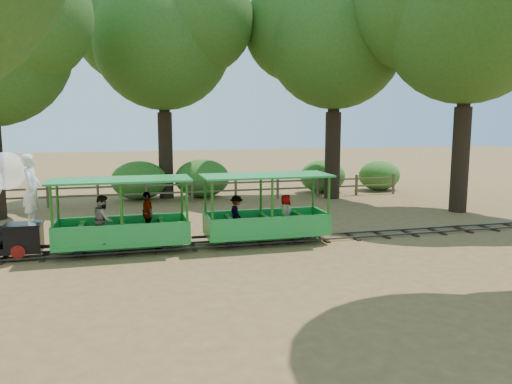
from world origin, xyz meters
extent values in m
plane|color=olive|center=(0.00, 0.00, 0.00)|extent=(90.00, 90.00, 0.00)
cube|color=#3F3D3A|center=(0.00, -0.30, 0.08)|extent=(22.00, 0.05, 0.05)
cube|color=#3F3D3A|center=(0.00, 0.30, 0.08)|extent=(22.00, 0.05, 0.05)
cube|color=#382314|center=(0.00, 0.00, 0.03)|extent=(0.12, 1.00, 0.05)
cube|color=#382314|center=(-5.00, 0.00, 0.03)|extent=(0.12, 1.00, 0.05)
cube|color=#382314|center=(5.00, 0.00, 0.03)|extent=(0.12, 1.00, 0.05)
cube|color=black|center=(-6.47, 0.00, 0.64)|extent=(0.89, 0.69, 0.54)
cube|color=black|center=(-6.47, 0.00, 0.93)|extent=(0.94, 0.75, 0.04)
cylinder|color=maroon|center=(-6.57, -0.35, 0.28)|extent=(0.35, 0.06, 0.35)
cylinder|color=maroon|center=(-6.57, 0.35, 0.28)|extent=(0.35, 0.06, 0.35)
sphere|color=white|center=(-6.81, 0.15, 2.34)|extent=(0.98, 0.98, 0.98)
imported|color=white|center=(-6.18, -0.15, 1.87)|extent=(0.50, 0.71, 1.84)
cube|color=green|center=(-3.95, 0.00, 0.33)|extent=(3.61, 1.38, 0.11)
cube|color=#1F6016|center=(-3.95, 0.00, 0.21)|extent=(3.25, 0.53, 0.15)
cube|color=green|center=(-3.95, -0.65, 0.65)|extent=(3.61, 0.06, 0.53)
cube|color=green|center=(-3.95, 0.65, 0.65)|extent=(3.61, 0.06, 0.53)
cube|color=green|center=(-3.95, 0.00, 2.03)|extent=(3.77, 1.54, 0.05)
cylinder|color=#1F6016|center=(-5.67, -0.63, 1.18)|extent=(0.07, 0.07, 1.70)
cylinder|color=#1F6016|center=(-5.67, 0.63, 1.18)|extent=(0.07, 0.07, 1.70)
cylinder|color=#1F6016|center=(-2.23, -0.63, 1.18)|extent=(0.07, 0.07, 1.70)
cylinder|color=#1F6016|center=(-2.23, 0.63, 1.18)|extent=(0.07, 0.07, 1.70)
cube|color=#1F6016|center=(-5.03, 0.00, 0.60)|extent=(0.13, 1.17, 0.42)
cube|color=#1F6016|center=(-3.95, 0.00, 0.60)|extent=(0.13, 1.17, 0.42)
cube|color=#1F6016|center=(-2.87, 0.00, 0.60)|extent=(0.13, 1.17, 0.42)
cylinder|color=black|center=(-5.10, -0.36, 0.25)|extent=(0.30, 0.06, 0.30)
cylinder|color=black|center=(-5.10, 0.36, 0.25)|extent=(0.30, 0.06, 0.30)
cylinder|color=black|center=(-2.79, -0.36, 0.25)|extent=(0.30, 0.06, 0.30)
cylinder|color=black|center=(-2.79, 0.36, 0.25)|extent=(0.30, 0.06, 0.30)
imported|color=gray|center=(-4.43, -0.38, 1.03)|extent=(0.49, 0.63, 1.29)
imported|color=gray|center=(-3.26, 0.21, 1.02)|extent=(0.49, 0.80, 1.27)
cube|color=green|center=(0.19, 0.00, 0.33)|extent=(3.61, 1.38, 0.11)
cube|color=#1F6016|center=(0.19, 0.00, 0.21)|extent=(3.25, 0.53, 0.15)
cube|color=green|center=(0.19, -0.65, 0.65)|extent=(3.61, 0.06, 0.53)
cube|color=green|center=(0.19, 0.65, 0.65)|extent=(3.61, 0.06, 0.53)
cube|color=green|center=(0.19, 0.00, 2.03)|extent=(3.77, 1.54, 0.05)
cylinder|color=#1F6016|center=(-1.53, -0.63, 1.18)|extent=(0.07, 0.07, 1.70)
cylinder|color=#1F6016|center=(-1.53, 0.63, 1.18)|extent=(0.07, 0.07, 1.70)
cylinder|color=#1F6016|center=(1.91, -0.63, 1.18)|extent=(0.07, 0.07, 1.70)
cylinder|color=#1F6016|center=(1.91, 0.63, 1.18)|extent=(0.07, 0.07, 1.70)
cube|color=#1F6016|center=(-0.90, 0.00, 0.60)|extent=(0.13, 1.17, 0.42)
cube|color=#1F6016|center=(0.19, 0.00, 0.60)|extent=(0.13, 1.17, 0.42)
cube|color=#1F6016|center=(1.27, 0.00, 0.60)|extent=(0.13, 1.17, 0.42)
cylinder|color=black|center=(-0.97, -0.36, 0.25)|extent=(0.30, 0.06, 0.30)
cylinder|color=black|center=(-0.97, 0.36, 0.25)|extent=(0.30, 0.06, 0.30)
cylinder|color=black|center=(1.34, -0.36, 0.25)|extent=(0.30, 0.06, 0.30)
cylinder|color=black|center=(1.34, 0.36, 0.25)|extent=(0.30, 0.06, 0.30)
imported|color=gray|center=(-0.69, 0.14, 0.92)|extent=(0.47, 0.73, 1.06)
imported|color=gray|center=(0.72, -0.20, 0.93)|extent=(0.35, 0.53, 1.09)
sphere|color=#2B5019|center=(-6.97, 5.08, 7.19)|extent=(4.59, 4.59, 4.59)
cylinder|color=#2D2116|center=(-2.00, 9.50, 1.99)|extent=(0.66, 0.66, 3.98)
cylinder|color=#2D2116|center=(-2.00, 9.50, 5.12)|extent=(0.50, 0.50, 2.27)
sphere|color=#2B5019|center=(-2.00, 9.50, 7.19)|extent=(6.27, 6.27, 6.27)
sphere|color=#2B5019|center=(-0.43, 8.56, 7.98)|extent=(4.70, 4.70, 4.70)
sphere|color=#2B5019|center=(-3.41, 10.60, 7.82)|extent=(5.02, 5.02, 5.02)
cylinder|color=#2D2116|center=(5.50, 7.50, 1.99)|extent=(0.72, 0.72, 3.99)
cylinder|color=#2D2116|center=(5.50, 7.50, 5.13)|extent=(0.54, 0.54, 2.28)
sphere|color=#2B5019|center=(5.50, 7.50, 7.20)|extent=(6.20, 6.20, 6.20)
sphere|color=#2B5019|center=(7.05, 6.57, 7.97)|extent=(4.65, 4.65, 4.65)
sphere|color=#2B5019|center=(4.10, 8.59, 7.82)|extent=(4.96, 4.96, 4.96)
cylinder|color=#2D2116|center=(9.00, 3.00, 2.07)|extent=(0.68, 0.68, 4.14)
cylinder|color=#2D2116|center=(9.00, 3.00, 5.33)|extent=(0.51, 0.51, 2.37)
sphere|color=#2B5019|center=(9.00, 3.00, 7.49)|extent=(6.52, 6.52, 6.52)
sphere|color=#2B5019|center=(7.53, 4.14, 8.14)|extent=(5.22, 5.22, 5.22)
cube|color=brown|center=(-7.00, 8.00, 0.50)|extent=(0.10, 0.10, 1.00)
cube|color=brown|center=(-5.00, 8.00, 0.50)|extent=(0.10, 0.10, 1.00)
cube|color=brown|center=(-3.00, 8.00, 0.50)|extent=(0.10, 0.10, 1.00)
cube|color=brown|center=(-1.00, 8.00, 0.50)|extent=(0.10, 0.10, 1.00)
cube|color=brown|center=(1.00, 8.00, 0.50)|extent=(0.10, 0.10, 1.00)
cube|color=brown|center=(3.00, 8.00, 0.50)|extent=(0.10, 0.10, 1.00)
cube|color=brown|center=(5.00, 8.00, 0.50)|extent=(0.10, 0.10, 1.00)
cube|color=brown|center=(7.00, 8.00, 0.50)|extent=(0.10, 0.10, 1.00)
cube|color=brown|center=(9.00, 8.00, 0.50)|extent=(0.10, 0.10, 1.00)
cube|color=brown|center=(0.00, 8.00, 0.80)|extent=(18.00, 0.06, 0.08)
cube|color=brown|center=(0.00, 8.00, 0.45)|extent=(18.00, 0.06, 0.08)
ellipsoid|color=#2D6B1E|center=(-3.24, 9.30, 0.88)|extent=(2.55, 1.96, 1.77)
ellipsoid|color=#2D6B1E|center=(-0.34, 9.30, 0.90)|extent=(2.59, 1.99, 1.79)
ellipsoid|color=#2D6B1E|center=(5.77, 9.30, 0.81)|extent=(2.34, 1.80, 1.62)
ellipsoid|color=#2D6B1E|center=(8.92, 9.30, 0.77)|extent=(2.21, 1.70, 1.53)
camera|label=1|loc=(-3.77, -13.99, 3.68)|focal=35.00mm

